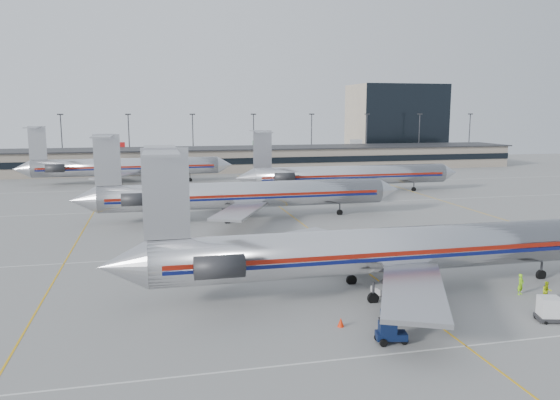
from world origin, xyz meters
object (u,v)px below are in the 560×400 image
object	(u,v)px
tug_center	(394,309)
belt_loader	(395,286)
jet_second_row	(239,195)
uld_container	(549,309)
jet_foreground	(386,249)

from	to	relation	value
tug_center	belt_loader	world-z (taller)	belt_loader
jet_second_row	uld_container	world-z (taller)	jet_second_row
jet_foreground	uld_container	distance (m)	13.58
jet_second_row	jet_foreground	bearing A→B (deg)	-77.94
jet_second_row	belt_loader	xyz separation A→B (m)	(8.23, -36.20, -3.08)
jet_second_row	tug_center	size ratio (longest dim) A/B	23.66
tug_center	belt_loader	distance (m)	6.25
jet_second_row	belt_loader	bearing A→B (deg)	-77.20
jet_foreground	tug_center	bearing A→B (deg)	-107.93
tug_center	jet_second_row	bearing A→B (deg)	95.57
jet_foreground	jet_second_row	size ratio (longest dim) A/B	1.02
jet_foreground	belt_loader	size ratio (longest dim) A/B	10.51
jet_foreground	belt_loader	distance (m)	3.31
tug_center	belt_loader	xyz separation A→B (m)	(2.69, 5.64, -0.10)
jet_foreground	jet_second_row	bearing A→B (deg)	102.06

